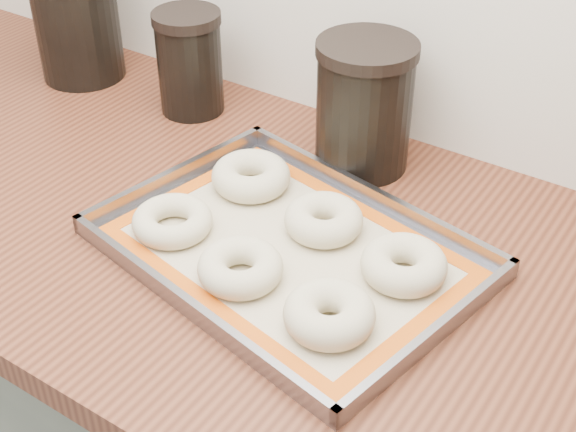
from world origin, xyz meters
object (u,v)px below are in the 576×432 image
Objects in this scene: canister_mid at (190,62)px; bagel_front_mid at (240,267)px; bagel_back_left at (251,176)px; canister_right at (364,106)px; bagel_front_left at (172,221)px; bagel_front_right at (329,314)px; baking_tray at (288,250)px; canister_left at (75,10)px; bagel_back_mid at (324,220)px; bagel_back_right at (404,265)px.

bagel_front_mid is at bearing -43.46° from canister_mid.
bagel_front_mid is at bearing -57.87° from bagel_back_left.
bagel_front_mid is 0.54× the size of canister_right.
bagel_back_left is (0.03, 0.14, 0.00)m from bagel_front_left.
bagel_back_left is at bearing 142.89° from bagel_front_right.
bagel_front_right is 0.30m from bagel_back_left.
bagel_front_right reaches higher than bagel_back_left.
canister_right is (-0.03, 0.24, 0.09)m from baking_tray.
baking_tray is at bearing 142.34° from bagel_front_right.
bagel_front_mid is at bearing -27.97° from canister_left.
bagel_back_mid is (0.16, 0.11, 0.00)m from bagel_front_left.
canister_left is at bearing -178.05° from canister_mid.
canister_mid is at bearing 136.54° from bagel_front_mid.
canister_mid is at bearing 145.01° from bagel_front_right.
canister_right reaches higher than bagel_back_right.
bagel_front_right is 0.99× the size of bagel_back_right.
canister_right is (0.31, 0.01, 0.01)m from canister_mid.
canister_mid reaches higher than bagel_front_left.
canister_mid is 0.31m from canister_right.
bagel_back_right is at bearing 14.09° from baking_tray.
baking_tray is 0.63m from canister_left.
bagel_front_mid is at bearing -12.32° from bagel_front_left.
bagel_front_mid is at bearing -103.37° from baking_tray.
bagel_back_mid is at bearing 123.63° from bagel_front_right.
bagel_front_right is at bearing -37.66° from baking_tray.
canister_mid is (0.24, 0.01, -0.04)m from canister_left.
canister_left reaches higher than canister_mid.
bagel_back_left is 0.66× the size of canister_mid.
bagel_back_mid is at bearing -12.55° from bagel_back_left.
canister_mid is at bearing -178.81° from canister_right.
canister_left is 1.43× the size of canister_mid.
baking_tray is 0.06m from bagel_back_mid.
baking_tray is 4.95× the size of bagel_front_right.
canister_right is at bearing 67.40° from bagel_front_left.
canister_right is at bearing 97.05° from baking_tray.
canister_mid is (-0.32, 0.31, 0.06)m from bagel_front_mid.
bagel_front_mid is at bearing -87.92° from canister_right.
bagel_front_mid is 0.65m from canister_left.
baking_tray is at bearing -21.01° from canister_left.
canister_right is (0.12, 0.29, 0.08)m from bagel_front_left.
bagel_front_right reaches higher than baking_tray.
bagel_front_left is (-0.15, -0.05, 0.01)m from baking_tray.
canister_mid reaches higher than bagel_back_left.
bagel_back_mid is 0.43× the size of canister_left.
canister_mid is at bearing 158.05° from bagel_back_right.
bagel_front_left is 0.95× the size of bagel_back_left.
bagel_front_right is at bearing -37.11° from bagel_back_left.
bagel_back_left is 0.58× the size of canister_right.
bagel_front_left is 1.00× the size of bagel_back_right.
bagel_back_left and bagel_back_mid have the same top height.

